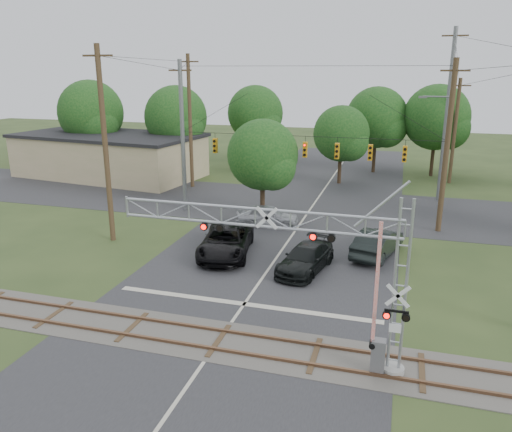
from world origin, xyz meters
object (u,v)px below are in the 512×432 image
(traffic_signal_span, at_px, (317,145))
(car_dark, at_px, (306,258))
(sedan_silver, at_px, (268,216))
(commercial_building, at_px, (109,155))
(pickup_black, at_px, (226,241))
(crossing_gantry, at_px, (310,259))
(streetlight, at_px, (443,147))

(traffic_signal_span, height_order, car_dark, traffic_signal_span)
(sedan_silver, relative_size, commercial_building, 0.22)
(traffic_signal_span, distance_m, pickup_black, 10.49)
(sedan_silver, xyz_separation_m, commercial_building, (-20.29, 12.12, 1.46))
(sedan_silver, bearing_deg, traffic_signal_span, -64.02)
(crossing_gantry, distance_m, sedan_silver, 17.62)
(pickup_black, xyz_separation_m, car_dark, (5.08, -1.10, -0.12))
(streetlight, bearing_deg, pickup_black, -131.68)
(car_dark, bearing_deg, sedan_silver, 131.18)
(crossing_gantry, height_order, car_dark, crossing_gantry)
(crossing_gantry, bearing_deg, sedan_silver, 110.02)
(crossing_gantry, distance_m, pickup_black, 12.49)
(streetlight, bearing_deg, car_dark, -116.46)
(crossing_gantry, bearing_deg, pickup_black, 124.51)
(sedan_silver, relative_size, streetlight, 0.49)
(streetlight, bearing_deg, commercial_building, 172.70)
(commercial_building, bearing_deg, streetlight, 0.16)
(crossing_gantry, bearing_deg, commercial_building, 132.75)
(crossing_gantry, distance_m, car_dark, 9.63)
(commercial_building, bearing_deg, traffic_signal_span, -15.73)
(pickup_black, bearing_deg, commercial_building, 126.22)
(traffic_signal_span, bearing_deg, sedan_silver, -145.25)
(traffic_signal_span, bearing_deg, car_dark, -83.28)
(car_dark, bearing_deg, commercial_building, 153.18)
(car_dark, bearing_deg, traffic_signal_span, 108.51)
(traffic_signal_span, xyz_separation_m, streetlight, (8.80, 5.88, -0.63))
(pickup_black, bearing_deg, crossing_gantry, -65.71)
(traffic_signal_span, height_order, commercial_building, traffic_signal_span)
(crossing_gantry, relative_size, sedan_silver, 2.50)
(pickup_black, distance_m, streetlight, 19.63)
(crossing_gantry, xyz_separation_m, streetlight, (5.94, 24.24, 0.83))
(crossing_gantry, relative_size, pickup_black, 1.82)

